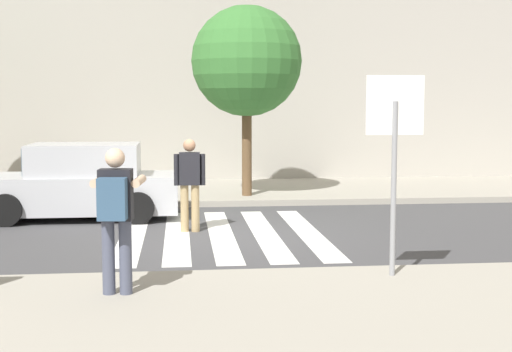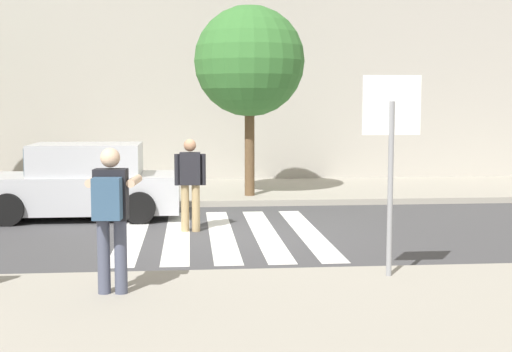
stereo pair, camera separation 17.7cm
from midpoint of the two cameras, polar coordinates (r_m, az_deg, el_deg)
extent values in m
plane|color=#424244|center=(12.89, -3.15, -4.81)|extent=(120.00, 120.00, 0.00)
cube|color=#9E998C|center=(6.89, -0.37, -13.75)|extent=(60.00, 6.00, 0.14)
cube|color=#9E998C|center=(18.81, -4.11, -1.24)|extent=(60.00, 4.80, 0.14)
cube|color=#ADA89E|center=(23.11, -4.58, 9.52)|extent=(56.00, 4.00, 7.75)
cube|color=silver|center=(13.11, -10.22, -4.70)|extent=(0.44, 5.20, 0.01)
cube|color=silver|center=(13.07, -6.71, -4.67)|extent=(0.44, 5.20, 0.01)
cube|color=silver|center=(13.09, -3.20, -4.63)|extent=(0.44, 5.20, 0.01)
cube|color=silver|center=(13.15, 0.29, -4.57)|extent=(0.44, 5.20, 0.01)
cube|color=silver|center=(13.27, 3.74, -4.49)|extent=(0.44, 5.20, 0.01)
cylinder|color=gray|center=(9.35, 10.42, -1.05)|extent=(0.07, 0.07, 2.27)
cube|color=white|center=(9.30, 10.52, 5.60)|extent=(0.76, 0.03, 0.76)
cube|color=red|center=(9.32, 10.49, 5.60)|extent=(0.66, 0.02, 0.66)
cylinder|color=#474C60|center=(8.61, -12.30, -6.37)|extent=(0.15, 0.15, 0.88)
cylinder|color=#474C60|center=(8.57, -10.98, -6.39)|extent=(0.15, 0.15, 0.88)
cube|color=black|center=(8.46, -11.74, -1.47)|extent=(0.40, 0.27, 0.60)
sphere|color=beige|center=(8.42, -11.81, 1.43)|extent=(0.23, 0.23, 0.23)
cylinder|color=beige|center=(8.71, -13.05, -0.40)|extent=(0.15, 0.59, 0.10)
cylinder|color=beige|center=(8.62, -9.93, -0.40)|extent=(0.15, 0.59, 0.10)
cube|color=black|center=(8.84, -11.29, -0.08)|extent=(0.15, 0.11, 0.10)
cube|color=#335170|center=(8.24, -12.04, -1.81)|extent=(0.34, 0.23, 0.48)
cylinder|color=tan|center=(13.30, -6.12, -2.59)|extent=(0.15, 0.15, 0.88)
cylinder|color=tan|center=(13.29, -5.26, -2.58)|extent=(0.15, 0.15, 0.88)
cube|color=black|center=(13.21, -5.72, 0.59)|extent=(0.39, 0.25, 0.60)
sphere|color=#A37556|center=(13.17, -5.74, 2.46)|extent=(0.23, 0.23, 0.23)
cylinder|color=black|center=(13.21, -6.76, 0.50)|extent=(0.10, 0.10, 0.58)
cylinder|color=black|center=(13.20, -4.68, 0.52)|extent=(0.10, 0.10, 0.58)
cube|color=#B7BABF|center=(15.23, -14.35, -1.33)|extent=(4.10, 1.70, 0.76)
cube|color=#B7BABF|center=(15.14, -13.85, 1.31)|extent=(2.20, 1.56, 0.64)
cube|color=slate|center=(15.32, -17.82, 1.25)|extent=(0.10, 1.50, 0.54)
cube|color=slate|center=(15.04, -10.19, 1.35)|extent=(0.10, 1.50, 0.51)
cylinder|color=black|center=(14.67, -19.72, -2.58)|extent=(0.64, 0.22, 0.64)
cylinder|color=black|center=(16.31, -18.33, -1.72)|extent=(0.64, 0.22, 0.64)
cylinder|color=black|center=(14.28, -9.75, -2.54)|extent=(0.64, 0.22, 0.64)
cylinder|color=black|center=(15.97, -9.37, -1.66)|extent=(0.64, 0.22, 0.64)
cylinder|color=brown|center=(17.29, -1.03, 2.47)|extent=(0.24, 0.24, 2.45)
sphere|color=#387533|center=(17.29, -1.05, 9.18)|extent=(2.65, 2.65, 2.65)
camera|label=1|loc=(0.09, -90.40, -0.04)|focal=50.00mm
camera|label=2|loc=(0.09, 89.60, 0.04)|focal=50.00mm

